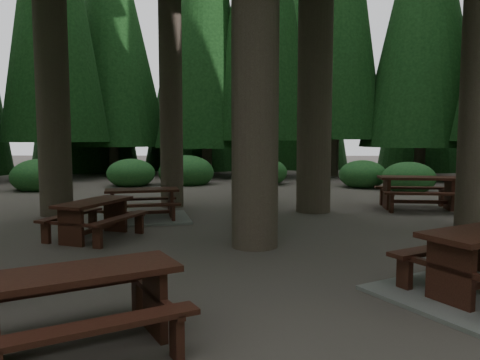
{
  "coord_description": "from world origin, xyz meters",
  "views": [
    {
      "loc": [
        0.7,
        -8.18,
        2.0
      ],
      "look_at": [
        0.51,
        1.42,
        1.1
      ],
      "focal_mm": 35.0,
      "sensor_mm": 36.0,
      "label": 1
    }
  ],
  "objects_px": {
    "picnic_table_b": "(94,213)",
    "picnic_table_d": "(418,188)",
    "picnic_table_c": "(142,209)",
    "picnic_table_e": "(80,297)"
  },
  "relations": [
    {
      "from": "picnic_table_c",
      "to": "picnic_table_e",
      "type": "relative_size",
      "value": 1.13
    },
    {
      "from": "picnic_table_b",
      "to": "picnic_table_d",
      "type": "xyz_separation_m",
      "value": [
        7.65,
        3.82,
        0.1
      ]
    },
    {
      "from": "picnic_table_c",
      "to": "picnic_table_d",
      "type": "xyz_separation_m",
      "value": [
        7.18,
        1.75,
        0.35
      ]
    },
    {
      "from": "picnic_table_c",
      "to": "picnic_table_d",
      "type": "distance_m",
      "value": 7.4
    },
    {
      "from": "picnic_table_e",
      "to": "picnic_table_c",
      "type": "bearing_deg",
      "value": 67.87
    },
    {
      "from": "picnic_table_c",
      "to": "picnic_table_b",
      "type": "bearing_deg",
      "value": -117.15
    },
    {
      "from": "picnic_table_b",
      "to": "picnic_table_e",
      "type": "relative_size",
      "value": 0.91
    },
    {
      "from": "picnic_table_c",
      "to": "picnic_table_d",
      "type": "height_order",
      "value": "picnic_table_d"
    },
    {
      "from": "picnic_table_b",
      "to": "picnic_table_d",
      "type": "distance_m",
      "value": 8.55
    },
    {
      "from": "picnic_table_c",
      "to": "picnic_table_d",
      "type": "relative_size",
      "value": 1.16
    }
  ]
}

